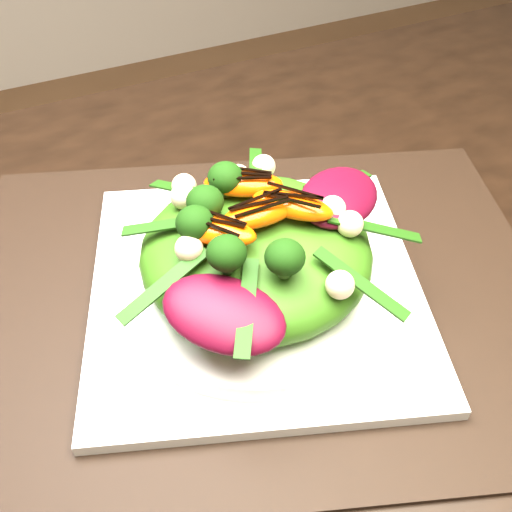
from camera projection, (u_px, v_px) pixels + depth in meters
name	position (u px, v px, depth m)	size (l,w,h in m)	color
dining_table	(503.00, 263.00, 0.58)	(1.60, 0.90, 0.75)	black
placemat	(256.00, 293.00, 0.52)	(0.51, 0.39, 0.00)	black
plate_base	(256.00, 287.00, 0.51)	(0.28, 0.28, 0.01)	silver
salad_bowl	(256.00, 276.00, 0.50)	(0.24, 0.24, 0.02)	white
lettuce_mound	(256.00, 252.00, 0.48)	(0.19, 0.19, 0.06)	#366713
radicchio_leaf	(339.00, 197.00, 0.49)	(0.09, 0.06, 0.02)	#470718
orange_segment	(243.00, 192.00, 0.48)	(0.06, 0.03, 0.02)	#FF4904
broccoli_floret	(167.00, 207.00, 0.46)	(0.04, 0.04, 0.04)	#0D370A
macadamia_nut	(329.00, 229.00, 0.45)	(0.02, 0.02, 0.02)	beige
balsamic_drizzle	(243.00, 183.00, 0.47)	(0.04, 0.00, 0.00)	black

